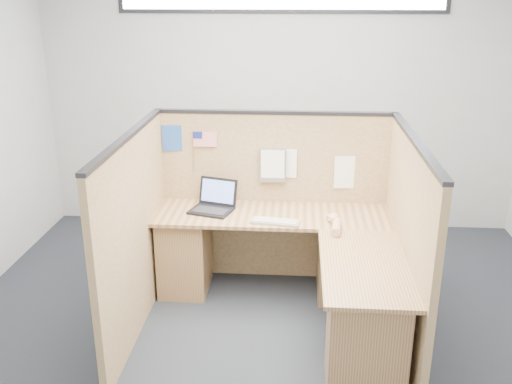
# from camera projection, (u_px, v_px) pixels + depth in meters

# --- Properties ---
(floor) EXTENTS (5.00, 5.00, 0.00)m
(floor) POSITION_uv_depth(u_px,v_px,m) (267.00, 335.00, 4.35)
(floor) COLOR black
(floor) RESTS_ON ground
(wall_back) EXTENTS (5.00, 0.00, 5.00)m
(wall_back) POSITION_uv_depth(u_px,v_px,m) (280.00, 99.00, 5.99)
(wall_back) COLOR #A5A8AB
(wall_back) RESTS_ON floor
(wall_front) EXTENTS (5.00, 0.00, 5.00)m
(wall_front) POSITION_uv_depth(u_px,v_px,m) (228.00, 363.00, 1.76)
(wall_front) COLOR #A5A8AB
(wall_front) RESTS_ON floor
(cubicle_partitions) EXTENTS (2.06, 1.83, 1.53)m
(cubicle_partitions) POSITION_uv_depth(u_px,v_px,m) (271.00, 221.00, 4.49)
(cubicle_partitions) COLOR brown
(cubicle_partitions) RESTS_ON floor
(l_desk) EXTENTS (1.95, 1.75, 0.73)m
(l_desk) POSITION_uv_depth(u_px,v_px,m) (293.00, 273.00, 4.47)
(l_desk) COLOR brown
(l_desk) RESTS_ON floor
(laptop) EXTENTS (0.39, 0.41, 0.24)m
(laptop) POSITION_uv_depth(u_px,v_px,m) (212.00, 202.00, 4.82)
(laptop) COLOR black
(laptop) RESTS_ON l_desk
(keyboard) EXTENTS (0.41, 0.19, 0.03)m
(keyboard) POSITION_uv_depth(u_px,v_px,m) (275.00, 222.00, 4.54)
(keyboard) COLOR gray
(keyboard) RESTS_ON l_desk
(mouse) EXTENTS (0.12, 0.09, 0.04)m
(mouse) POSITION_uv_depth(u_px,v_px,m) (333.00, 219.00, 4.57)
(mouse) COLOR silver
(mouse) RESTS_ON l_desk
(hand_forearm) EXTENTS (0.10, 0.37, 0.08)m
(hand_forearm) POSITION_uv_depth(u_px,v_px,m) (336.00, 224.00, 4.44)
(hand_forearm) COLOR tan
(hand_forearm) RESTS_ON l_desk
(blue_poster) EXTENTS (0.17, 0.02, 0.23)m
(blue_poster) POSITION_uv_depth(u_px,v_px,m) (172.00, 138.00, 4.89)
(blue_poster) COLOR #234DA0
(blue_poster) RESTS_ON cubicle_partitions
(american_flag) EXTENTS (0.21, 0.01, 0.36)m
(american_flag) POSITION_uv_depth(u_px,v_px,m) (202.00, 141.00, 4.86)
(american_flag) COLOR olive
(american_flag) RESTS_ON cubicle_partitions
(file_holder) EXTENTS (0.23, 0.05, 0.29)m
(file_holder) POSITION_uv_depth(u_px,v_px,m) (273.00, 165.00, 4.87)
(file_holder) COLOR slate
(file_holder) RESTS_ON cubicle_partitions
(paper_left) EXTENTS (0.20, 0.02, 0.25)m
(paper_left) POSITION_uv_depth(u_px,v_px,m) (285.00, 163.00, 4.89)
(paper_left) COLOR white
(paper_left) RESTS_ON cubicle_partitions
(paper_right) EXTENTS (0.22, 0.03, 0.29)m
(paper_right) POSITION_uv_depth(u_px,v_px,m) (347.00, 172.00, 4.87)
(paper_right) COLOR white
(paper_right) RESTS_ON cubicle_partitions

